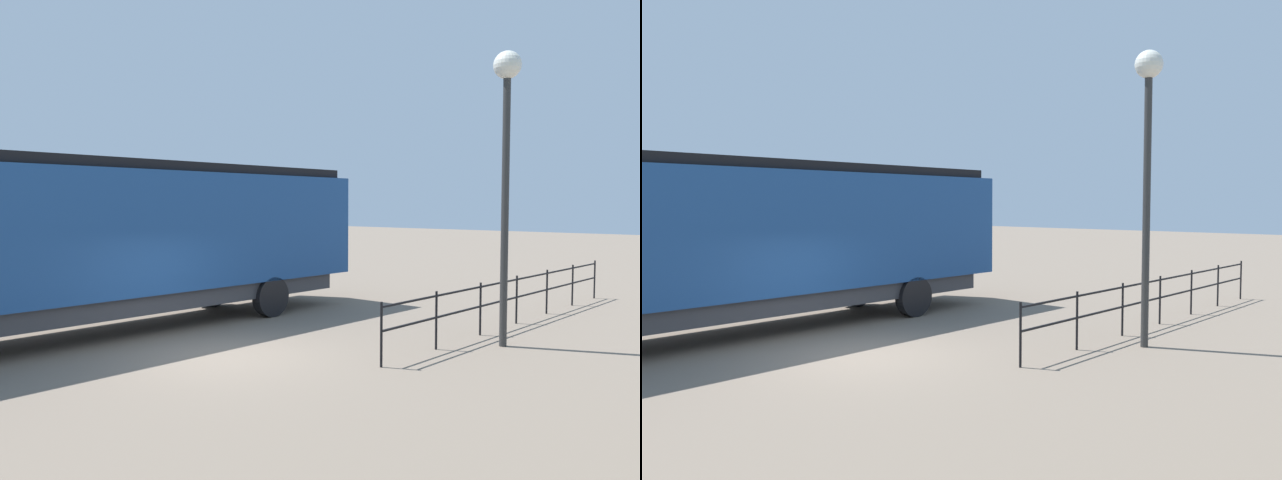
% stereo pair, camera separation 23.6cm
% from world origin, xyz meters
% --- Properties ---
extents(ground_plane, '(120.00, 120.00, 0.00)m').
position_xyz_m(ground_plane, '(0.00, 0.00, 0.00)').
color(ground_plane, '#756656').
extents(locomotive, '(2.88, 17.48, 4.11)m').
position_xyz_m(locomotive, '(-3.75, -1.24, 2.31)').
color(locomotive, navy).
rests_on(locomotive, ground_plane).
extents(lamp_post, '(0.59, 0.59, 6.33)m').
position_xyz_m(lamp_post, '(3.89, 4.68, 4.73)').
color(lamp_post, '#2D2D2D').
rests_on(lamp_post, ground_plane).
extents(platform_fence, '(0.05, 11.73, 1.25)m').
position_xyz_m(platform_fence, '(2.97, 7.33, 0.81)').
color(platform_fence, black).
rests_on(platform_fence, ground_plane).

